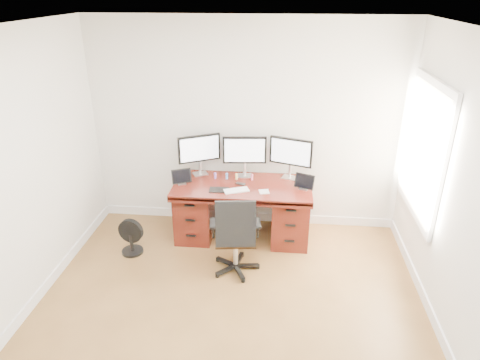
# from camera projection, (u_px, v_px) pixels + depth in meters

# --- Properties ---
(ground) EXTENTS (4.50, 4.50, 0.00)m
(ground) POSITION_uv_depth(u_px,v_px,m) (224.00, 340.00, 3.96)
(ground) COLOR brown
(ground) RESTS_ON ground
(back_wall) EXTENTS (4.00, 0.10, 2.70)m
(back_wall) POSITION_uv_depth(u_px,v_px,m) (246.00, 127.00, 5.44)
(back_wall) COLOR white
(back_wall) RESTS_ON ground
(right_wall) EXTENTS (0.10, 4.50, 2.70)m
(right_wall) POSITION_uv_depth(u_px,v_px,m) (478.00, 218.00, 3.31)
(right_wall) COLOR white
(right_wall) RESTS_ON ground
(desk) EXTENTS (1.70, 0.80, 0.75)m
(desk) POSITION_uv_depth(u_px,v_px,m) (243.00, 208.00, 5.45)
(desk) COLOR #4E160F
(desk) RESTS_ON ground
(office_chair) EXTENTS (0.58, 0.58, 0.97)m
(office_chair) POSITION_uv_depth(u_px,v_px,m) (236.00, 248.00, 4.78)
(office_chair) COLOR black
(office_chair) RESTS_ON ground
(floor_fan) EXTENTS (0.31, 0.26, 0.45)m
(floor_fan) POSITION_uv_depth(u_px,v_px,m) (131.00, 237.00, 5.17)
(floor_fan) COLOR black
(floor_fan) RESTS_ON ground
(monitor_left) EXTENTS (0.50, 0.29, 0.53)m
(monitor_left) POSITION_uv_depth(u_px,v_px,m) (199.00, 150.00, 5.44)
(monitor_left) COLOR silver
(monitor_left) RESTS_ON desk
(monitor_center) EXTENTS (0.55, 0.16, 0.53)m
(monitor_center) POSITION_uv_depth(u_px,v_px,m) (245.00, 152.00, 5.38)
(monitor_center) COLOR silver
(monitor_center) RESTS_ON desk
(monitor_right) EXTENTS (0.53, 0.21, 0.53)m
(monitor_right) POSITION_uv_depth(u_px,v_px,m) (291.00, 153.00, 5.33)
(monitor_right) COLOR silver
(monitor_right) RESTS_ON desk
(tablet_left) EXTENTS (0.25, 0.16, 0.19)m
(tablet_left) POSITION_uv_depth(u_px,v_px,m) (181.00, 177.00, 5.27)
(tablet_left) COLOR silver
(tablet_left) RESTS_ON desk
(tablet_right) EXTENTS (0.25, 0.15, 0.19)m
(tablet_right) POSITION_uv_depth(u_px,v_px,m) (304.00, 183.00, 5.13)
(tablet_right) COLOR silver
(tablet_right) RESTS_ON desk
(keyboard) EXTENTS (0.32, 0.23, 0.01)m
(keyboard) POSITION_uv_depth(u_px,v_px,m) (236.00, 190.00, 5.12)
(keyboard) COLOR white
(keyboard) RESTS_ON desk
(trackpad) EXTENTS (0.14, 0.14, 0.01)m
(trackpad) POSITION_uv_depth(u_px,v_px,m) (264.00, 192.00, 5.09)
(trackpad) COLOR silver
(trackpad) RESTS_ON desk
(drawing_tablet) EXTENTS (0.24, 0.16, 0.01)m
(drawing_tablet) POSITION_uv_depth(u_px,v_px,m) (219.00, 190.00, 5.14)
(drawing_tablet) COLOR black
(drawing_tablet) RESTS_ON desk
(phone) EXTENTS (0.13, 0.10, 0.01)m
(phone) POSITION_uv_depth(u_px,v_px,m) (240.00, 184.00, 5.29)
(phone) COLOR black
(phone) RESTS_ON desk
(figurine_purple) EXTENTS (0.03, 0.03, 0.08)m
(figurine_purple) POSITION_uv_depth(u_px,v_px,m) (215.00, 175.00, 5.43)
(figurine_purple) COLOR #8C5DCA
(figurine_purple) RESTS_ON desk
(figurine_blue) EXTENTS (0.03, 0.03, 0.08)m
(figurine_blue) POSITION_uv_depth(u_px,v_px,m) (227.00, 176.00, 5.42)
(figurine_blue) COLOR #4F85DA
(figurine_blue) RESTS_ON desk
(figurine_yellow) EXTENTS (0.03, 0.03, 0.08)m
(figurine_yellow) POSITION_uv_depth(u_px,v_px,m) (236.00, 176.00, 5.41)
(figurine_yellow) COLOR #CFB96B
(figurine_yellow) RESTS_ON desk
(figurine_pink) EXTENTS (0.03, 0.03, 0.08)m
(figurine_pink) POSITION_uv_depth(u_px,v_px,m) (252.00, 177.00, 5.39)
(figurine_pink) COLOR pink
(figurine_pink) RESTS_ON desk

